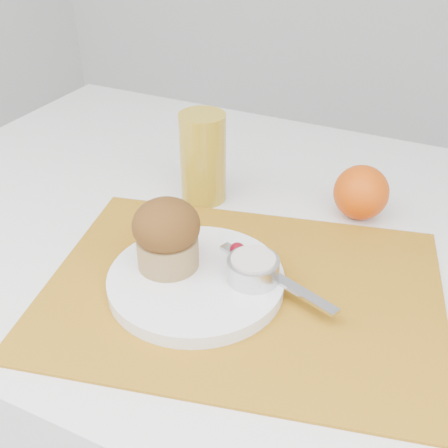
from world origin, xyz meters
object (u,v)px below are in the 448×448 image
at_px(orange, 361,192).
at_px(juice_glass, 203,158).
at_px(muffin, 167,234).
at_px(table, 247,396).
at_px(plate, 196,280).

relative_size(orange, juice_glass, 0.58).
distance_m(orange, muffin, 0.31).
distance_m(table, orange, 0.45).
bearing_deg(muffin, orange, 54.55).
bearing_deg(muffin, juice_glass, 105.25).
bearing_deg(table, muffin, -106.66).
distance_m(orange, juice_glass, 0.24).
bearing_deg(juice_glass, muffin, -74.75).
relative_size(plate, juice_glass, 1.56).
distance_m(table, muffin, 0.47).
distance_m(juice_glass, muffin, 0.21).
bearing_deg(plate, orange, 61.70).
height_order(table, juice_glass, juice_glass).
distance_m(plate, orange, 0.29).
xyz_separation_m(table, muffin, (-0.05, -0.16, 0.44)).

